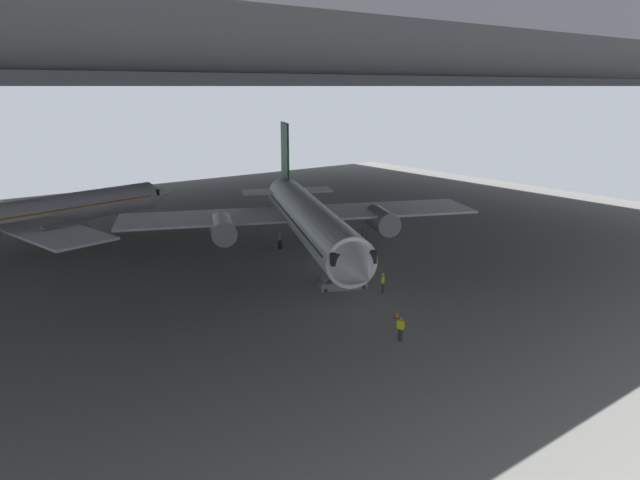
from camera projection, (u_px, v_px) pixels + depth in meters
ground_plane at (329, 266)px, 54.08m from camera, size 110.00×110.00×0.00m
hangar_structure at (248, 73)px, 60.12m from camera, size 121.00×99.00×18.17m
airplane_main at (309, 218)px, 57.31m from camera, size 37.01×36.97×12.10m
boarding_stairs at (343, 279)px, 48.03m from camera, size 4.53×3.04×4.79m
crew_worker_near_nose at (401, 327)px, 37.89m from camera, size 0.36×0.49×1.70m
crew_worker_by_stairs at (383, 282)px, 46.77m from camera, size 0.46×0.39×1.69m
airplane_distant at (47, 211)px, 62.27m from camera, size 31.54×30.92×10.15m
traffic_cone_orange at (397, 314)px, 41.87m from camera, size 0.36×0.36×0.60m
baggage_tug at (332, 228)px, 66.50m from camera, size 1.97×2.49×0.90m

